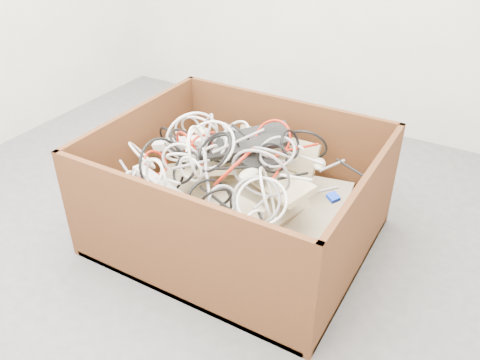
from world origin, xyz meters
The scene contains 8 objects.
ground centered at (0.00, 0.00, 0.00)m, with size 3.00×3.00×0.00m, color #48484A.
cardboard_box centered at (0.22, 0.10, 0.14)m, with size 1.14×0.95×0.53m.
keyboard_pile centered at (0.21, 0.14, 0.27)m, with size 0.98×0.82×0.38m.
mice_scatter centered at (0.12, 0.10, 0.37)m, with size 0.80×0.70×0.18m.
power_strip_left centered at (-0.09, 0.14, 0.38)m, with size 0.29×0.05×0.04m, color silver.
power_strip_right centered at (-0.04, -0.11, 0.32)m, with size 0.27×0.05×0.04m, color silver.
vga_plug centered at (0.66, 0.13, 0.34)m, with size 0.04×0.04×0.02m, color #0C2EC0.
cable_tangle centered at (0.14, 0.06, 0.41)m, with size 1.04×0.76×0.46m.
Camera 1 is at (1.15, -1.47, 1.47)m, focal length 37.12 mm.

